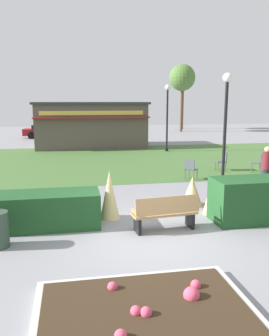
# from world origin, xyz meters

# --- Properties ---
(ground_plane) EXTENTS (80.00, 80.00, 0.00)m
(ground_plane) POSITION_xyz_m (0.00, 0.00, 0.00)
(ground_plane) COLOR gray
(lawn_patch) EXTENTS (36.00, 12.00, 0.01)m
(lawn_patch) POSITION_xyz_m (0.00, 11.62, 0.00)
(lawn_patch) COLOR #446B33
(lawn_patch) RESTS_ON ground_plane
(flower_bed) EXTENTS (3.42, 2.29, 0.33)m
(flower_bed) POSITION_xyz_m (-0.80, -3.05, 0.09)
(flower_bed) COLOR beige
(flower_bed) RESTS_ON ground_plane
(park_bench) EXTENTS (1.75, 0.70, 0.95)m
(park_bench) POSITION_xyz_m (0.48, 0.45, 0.48)
(park_bench) COLOR tan
(park_bench) RESTS_ON ground_plane
(hedge_left) EXTENTS (2.67, 1.10, 0.94)m
(hedge_left) POSITION_xyz_m (-2.48, 1.28, 0.47)
(hedge_left) COLOR #1E4C23
(hedge_left) RESTS_ON ground_plane
(hedge_right) EXTENTS (2.41, 1.10, 1.21)m
(hedge_right) POSITION_xyz_m (3.16, 0.76, 0.61)
(hedge_right) COLOR #1E4C23
(hedge_right) RESTS_ON ground_plane
(ornamental_grass_behind_left) EXTENTS (0.50, 0.50, 1.19)m
(ornamental_grass_behind_left) POSITION_xyz_m (2.20, 1.54, 0.60)
(ornamental_grass_behind_left) COLOR #D1BC7F
(ornamental_grass_behind_left) RESTS_ON ground_plane
(ornamental_grass_behind_right) EXTENTS (0.56, 0.56, 1.39)m
(ornamental_grass_behind_right) POSITION_xyz_m (-0.82, 1.69, 0.69)
(ornamental_grass_behind_right) COLOR #D1BC7F
(ornamental_grass_behind_right) RESTS_ON ground_plane
(ornamental_grass_behind_center) EXTENTS (0.66, 0.66, 0.94)m
(ornamental_grass_behind_center) POSITION_xyz_m (1.92, 2.47, 0.47)
(ornamental_grass_behind_center) COLOR #D1BC7F
(ornamental_grass_behind_center) RESTS_ON ground_plane
(lamppost_mid) EXTENTS (0.36, 0.36, 4.35)m
(lamppost_mid) POSITION_xyz_m (4.01, 4.78, 2.73)
(lamppost_mid) COLOR black
(lamppost_mid) RESTS_ON ground_plane
(lamppost_far) EXTENTS (0.36, 0.36, 4.35)m
(lamppost_far) POSITION_xyz_m (4.46, 14.58, 2.73)
(lamppost_far) COLOR black
(lamppost_far) RESTS_ON ground_plane
(food_kiosk) EXTENTS (8.01, 4.79, 3.23)m
(food_kiosk) POSITION_xyz_m (-0.35, 18.09, 1.62)
(food_kiosk) COLOR #594C47
(food_kiosk) RESTS_ON ground_plane
(cafe_chair_west) EXTENTS (0.62, 0.62, 0.89)m
(cafe_chair_west) POSITION_xyz_m (3.10, 5.97, 0.53)
(cafe_chair_west) COLOR #4C5156
(cafe_chair_west) RESTS_ON ground_plane
(cafe_chair_east) EXTENTS (0.59, 0.59, 0.89)m
(cafe_chair_east) POSITION_xyz_m (6.80, 7.01, 0.53)
(cafe_chair_east) COLOR #4C5156
(cafe_chair_east) RESTS_ON ground_plane
(cafe_chair_center) EXTENTS (0.48, 0.48, 0.89)m
(cafe_chair_center) POSITION_xyz_m (5.32, 7.68, 0.53)
(cafe_chair_center) COLOR #4C5156
(cafe_chair_center) RESTS_ON ground_plane
(person_strolling) EXTENTS (0.34, 0.34, 1.69)m
(person_strolling) POSITION_xyz_m (5.15, 3.61, 0.86)
(person_strolling) COLOR #23232D
(person_strolling) RESTS_ON ground_plane
(parked_car_west_slot) EXTENTS (4.30, 2.25, 1.20)m
(parked_car_west_slot) POSITION_xyz_m (-3.91, 25.00, 0.64)
(parked_car_west_slot) COLOR maroon
(parked_car_west_slot) RESTS_ON ground_plane
(tree_left_bg) EXTENTS (2.80, 2.80, 7.46)m
(tree_left_bg) POSITION_xyz_m (11.29, 32.31, 6.00)
(tree_left_bg) COLOR brown
(tree_left_bg) RESTS_ON ground_plane
(tree_right_bg) EXTENTS (2.80, 2.80, 7.15)m
(tree_right_bg) POSITION_xyz_m (10.08, 28.92, 5.69)
(tree_right_bg) COLOR brown
(tree_right_bg) RESTS_ON ground_plane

